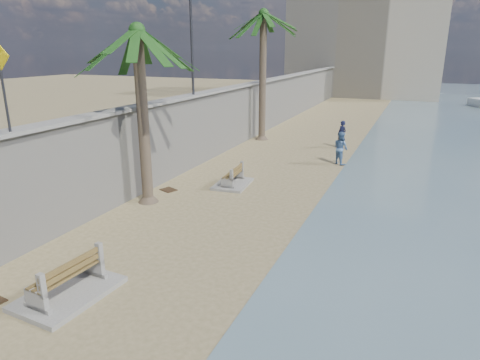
% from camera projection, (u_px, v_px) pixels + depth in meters
% --- Properties ---
extents(ground_plane, '(140.00, 140.00, 0.00)m').
position_uv_depth(ground_plane, '(139.00, 319.00, 9.58)').
color(ground_plane, '#95845B').
extents(seawall, '(0.45, 70.00, 3.50)m').
position_uv_depth(seawall, '(251.00, 111.00, 28.58)').
color(seawall, gray).
rests_on(seawall, ground_plane).
extents(wall_cap, '(0.80, 70.00, 0.12)m').
position_uv_depth(wall_cap, '(251.00, 84.00, 28.05)').
color(wall_cap, gray).
rests_on(wall_cap, seawall).
extents(end_building, '(18.00, 12.00, 14.00)m').
position_uv_depth(end_building, '(368.00, 38.00, 53.99)').
color(end_building, '#B7AA93').
rests_on(end_building, ground_plane).
extents(bench_near, '(1.79, 2.49, 1.00)m').
position_uv_depth(bench_near, '(67.00, 280.00, 10.34)').
color(bench_near, gray).
rests_on(bench_near, ground_plane).
extents(bench_far, '(1.55, 2.12, 0.84)m').
position_uv_depth(bench_far, '(233.00, 177.00, 18.77)').
color(bench_far, gray).
rests_on(bench_far, ground_plane).
extents(palm_mid, '(5.00, 5.00, 7.28)m').
position_uv_depth(palm_mid, '(137.00, 33.00, 14.98)').
color(palm_mid, brown).
rests_on(palm_mid, ground_plane).
extents(palm_back, '(5.00, 5.00, 8.70)m').
position_uv_depth(palm_back, '(264.00, 16.00, 26.00)').
color(palm_back, brown).
rests_on(palm_back, ground_plane).
extents(pedestrian_sign, '(0.78, 0.07, 2.40)m').
position_uv_depth(pedestrian_sign, '(1.00, 74.00, 11.23)').
color(pedestrian_sign, '#2D2D33').
rests_on(pedestrian_sign, wall_cap).
extents(streetlight, '(0.28, 0.28, 5.12)m').
position_uv_depth(streetlight, '(191.00, 29.00, 20.06)').
color(streetlight, '#2D2D33').
rests_on(streetlight, wall_cap).
extents(person_a, '(0.83, 0.77, 1.90)m').
position_uv_depth(person_a, '(342.00, 133.00, 25.57)').
color(person_a, '#131635').
rests_on(person_a, ground_plane).
extents(person_b, '(1.15, 1.12, 1.89)m').
position_uv_depth(person_b, '(341.00, 146.00, 22.04)').
color(person_b, '#4F73A3').
rests_on(person_b, ground_plane).
extents(debris_b, '(0.60, 0.69, 0.03)m').
position_uv_depth(debris_b, '(60.00, 273.00, 11.48)').
color(debris_b, '#382616').
rests_on(debris_b, ground_plane).
extents(debris_c, '(0.79, 0.72, 0.03)m').
position_uv_depth(debris_c, '(168.00, 190.00, 18.21)').
color(debris_c, '#382616').
rests_on(debris_c, ground_plane).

